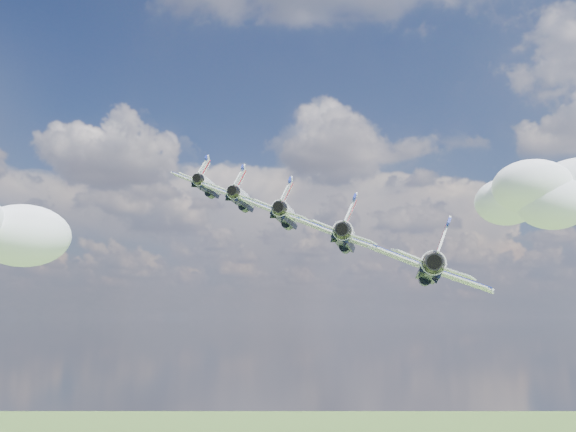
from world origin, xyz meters
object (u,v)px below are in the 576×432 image
(jet_2, at_px, (288,216))
(jet_3, at_px, (347,238))
(jet_0, at_px, (210,187))
(jet_1, at_px, (244,200))
(jet_4, at_px, (430,268))

(jet_2, relative_size, jet_3, 1.00)
(jet_0, relative_size, jet_1, 1.00)
(jet_2, distance_m, jet_3, 12.78)
(jet_1, distance_m, jet_4, 38.34)
(jet_2, bearing_deg, jet_1, 125.16)
(jet_0, distance_m, jet_3, 38.34)
(jet_0, xyz_separation_m, jet_2, (16.75, -17.91, -7.21))
(jet_0, bearing_deg, jet_4, -54.84)
(jet_3, bearing_deg, jet_0, 125.16)
(jet_0, xyz_separation_m, jet_4, (33.50, -35.82, -14.41))
(jet_3, relative_size, jet_4, 1.00)
(jet_2, relative_size, jet_4, 1.00)
(jet_2, bearing_deg, jet_4, -54.84)
(jet_0, relative_size, jet_4, 1.00)
(jet_2, bearing_deg, jet_3, -54.84)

